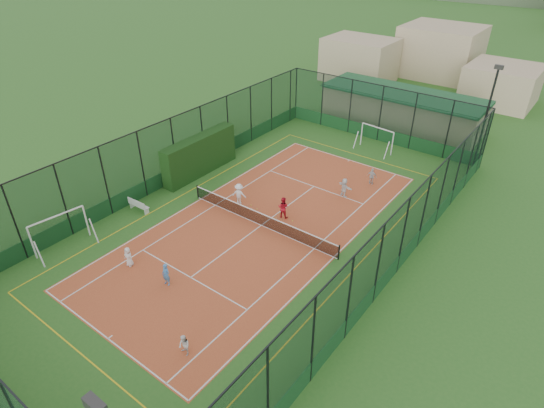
{
  "coord_description": "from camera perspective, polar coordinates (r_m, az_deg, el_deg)",
  "views": [
    {
      "loc": [
        15.29,
        -19.07,
        17.07
      ],
      "look_at": [
        0.12,
        1.01,
        1.2
      ],
      "focal_mm": 30.0,
      "sensor_mm": 36.0,
      "label": 1
    }
  ],
  "objects": [
    {
      "name": "coach",
      "position": [
        30.22,
        1.39,
        -0.42
      ],
      "size": [
        0.86,
        0.74,
        1.52
      ],
      "primitive_type": "imported",
      "rotation": [
        0.0,
        0.0,
        3.39
      ],
      "color": "red",
      "rests_on": "court_slab"
    },
    {
      "name": "ground",
      "position": [
        29.81,
        -1.35,
        -2.71
      ],
      "size": [
        300.0,
        300.0,
        0.0
      ],
      "primitive_type": "plane",
      "color": "#2B6322",
      "rests_on": "ground"
    },
    {
      "name": "white_bench",
      "position": [
        32.36,
        -16.37,
        -0.09
      ],
      "size": [
        1.68,
        0.53,
        0.93
      ],
      "primitive_type": null,
      "rotation": [
        0.0,
        0.0,
        0.04
      ],
      "color": "white",
      "rests_on": "ground"
    },
    {
      "name": "tennis_net",
      "position": [
        29.51,
        -1.37,
        -1.86
      ],
      "size": [
        11.67,
        0.12,
        1.06
      ],
      "primitive_type": null,
      "color": "black",
      "rests_on": "ground"
    },
    {
      "name": "child_far_left",
      "position": [
        31.74,
        -4.16,
        1.27
      ],
      "size": [
        1.15,
        0.9,
        1.56
      ],
      "primitive_type": "imported",
      "rotation": [
        0.0,
        0.0,
        3.51
      ],
      "color": "white",
      "rests_on": "court_slab"
    },
    {
      "name": "floodlight_ne",
      "position": [
        38.53,
        25.17,
        9.53
      ],
      "size": [
        0.6,
        0.26,
        8.25
      ],
      "primitive_type": null,
      "color": "black",
      "rests_on": "ground"
    },
    {
      "name": "tennis_balls",
      "position": [
        30.53,
        0.6,
        -1.67
      ],
      "size": [
        4.74,
        1.05,
        0.07
      ],
      "color": "#CCE033",
      "rests_on": "court_slab"
    },
    {
      "name": "child_far_back",
      "position": [
        33.0,
        9.05,
        2.09
      ],
      "size": [
        1.38,
        0.84,
        1.41
      ],
      "primitive_type": "imported",
      "rotation": [
        0.0,
        0.0,
        2.8
      ],
      "color": "white",
      "rests_on": "court_slab"
    },
    {
      "name": "child_far_right",
      "position": [
        34.94,
        12.43,
        3.4
      ],
      "size": [
        0.77,
        0.35,
        1.3
      ],
      "primitive_type": "imported",
      "rotation": [
        0.0,
        0.0,
        3.19
      ],
      "color": "silver",
      "rests_on": "court_slab"
    },
    {
      "name": "child_near_mid",
      "position": [
        25.58,
        -13.16,
        -8.62
      ],
      "size": [
        0.52,
        0.37,
        1.36
      ],
      "primitive_type": "imported",
      "rotation": [
        0.0,
        0.0,
        0.09
      ],
      "color": "#4787CB",
      "rests_on": "court_slab"
    },
    {
      "name": "futsal_goal_far",
      "position": [
        40.38,
        12.98,
        7.97
      ],
      "size": [
        3.27,
        1.29,
        2.05
      ],
      "primitive_type": null,
      "rotation": [
        0.0,
        0.0,
        -0.12
      ],
      "color": "white",
      "rests_on": "ground"
    },
    {
      "name": "perimeter_fence",
      "position": [
        28.46,
        -1.42,
        1.42
      ],
      "size": [
        18.12,
        34.12,
        5.0
      ],
      "primitive_type": null,
      "color": "black",
      "rests_on": "ground"
    },
    {
      "name": "child_near_left",
      "position": [
        27.48,
        -17.56,
        -6.32
      ],
      "size": [
        0.62,
        0.42,
        1.23
      ],
      "primitive_type": "imported",
      "rotation": [
        0.0,
        0.0,
        0.05
      ],
      "color": "white",
      "rests_on": "court_slab"
    },
    {
      "name": "futsal_goal_near",
      "position": [
        30.2,
        -25.04,
        -3.14
      ],
      "size": [
        3.52,
        1.49,
        2.2
      ],
      "primitive_type": null,
      "rotation": [
        0.0,
        0.0,
        1.42
      ],
      "color": "white",
      "rests_on": "ground"
    },
    {
      "name": "hedge_left",
      "position": [
        35.77,
        -9.04,
        6.06
      ],
      "size": [
        1.05,
        6.99,
        3.06
      ],
      "primitive_type": "cube",
      "color": "black",
      "rests_on": "ground"
    },
    {
      "name": "court_slab",
      "position": [
        29.81,
        -1.35,
        -2.7
      ],
      "size": [
        11.17,
        23.97,
        0.01
      ],
      "primitive_type": "cube",
      "color": "#A63F25",
      "rests_on": "ground"
    },
    {
      "name": "clubhouse",
      "position": [
        46.48,
        16.0,
        11.52
      ],
      "size": [
        15.2,
        7.2,
        3.15
      ],
      "primitive_type": null,
      "color": "tan",
      "rests_on": "ground"
    },
    {
      "name": "child_near_right",
      "position": [
        22.03,
        -10.96,
        -17.02
      ],
      "size": [
        0.64,
        0.54,
        1.15
      ],
      "primitive_type": "imported",
      "rotation": [
        0.0,
        0.0,
        -0.21
      ],
      "color": "white",
      "rests_on": "court_slab"
    }
  ]
}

